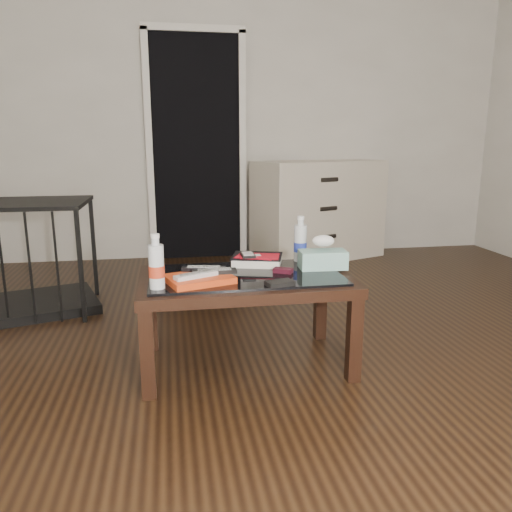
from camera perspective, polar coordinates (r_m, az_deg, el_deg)
The scene contains 18 objects.
ground at distance 2.53m, azimuth 6.47°, elevation -12.36°, with size 5.00×5.00×0.00m, color black.
room_shell at distance 2.35m, azimuth 7.61°, elevation 26.21°, with size 5.00×5.00×5.00m.
doorway at distance 4.66m, azimuth -6.82°, elevation 12.30°, with size 0.90×0.08×2.07m.
coffee_table at distance 2.40m, azimuth -1.24°, elevation -3.54°, with size 1.00×0.60×0.46m.
dresser at distance 4.66m, azimuth 7.21°, elevation 5.22°, with size 1.30×0.89×0.90m.
pet_crate at distance 3.53m, azimuth -25.44°, elevation -2.14°, with size 1.04×0.85×0.71m.
magazines at distance 2.25m, azimuth -6.50°, elevation -2.61°, with size 0.28×0.21×0.03m, color red.
remote_silver at distance 2.22m, azimuth -6.88°, elevation -2.16°, with size 0.20×0.05×0.02m, color #BBBABF.
remote_black_front at distance 2.27m, azimuth -4.76°, elevation -1.75°, with size 0.20×0.05×0.02m, color black.
remote_black_back at distance 2.33m, azimuth -6.01°, elevation -1.42°, with size 0.20×0.05×0.02m, color black.
textbook at distance 2.56m, azimuth 0.13°, elevation -0.44°, with size 0.25×0.20×0.05m, color black.
dvd_mailers at distance 2.53m, azimuth -0.05°, elevation 0.03°, with size 0.19×0.14×0.01m, color #B20B1B.
ipod at distance 2.50m, azimuth -0.94°, elevation 0.13°, with size 0.06×0.10×0.02m, color black.
flip_phone at distance 2.40m, azimuth 3.12°, elevation -1.66°, with size 0.09×0.05×0.02m, color black.
wallet at distance 2.19m, azimuth 2.73°, elevation -3.12°, with size 0.12×0.07×0.02m, color black.
water_bottle_left at distance 2.16m, azimuth -11.33°, elevation -0.60°, with size 0.07×0.07×0.24m, color silver.
water_bottle_right at distance 2.62m, azimuth 5.09°, elevation 1.99°, with size 0.07×0.07×0.24m, color silver.
tissue_box at distance 2.49m, azimuth 7.63°, elevation -0.40°, with size 0.23×0.12×0.09m, color #227D74.
Camera 1 is at (-0.66, -2.19, 1.09)m, focal length 35.00 mm.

